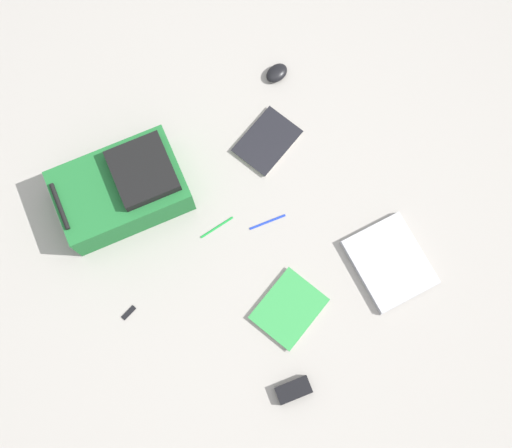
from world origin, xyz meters
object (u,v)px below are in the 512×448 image
(power_brick, at_px, (293,390))
(pen_black, at_px, (217,227))
(book_blue, at_px, (289,309))
(laptop, at_px, (390,262))
(book_comic, at_px, (267,141))
(computer_mouse, at_px, (277,73))
(backpack, at_px, (123,189))
(usb_stick, at_px, (129,313))
(pen_blue, at_px, (268,222))

(power_brick, relative_size, pen_black, 0.86)
(pen_black, bearing_deg, book_blue, -177.46)
(laptop, height_order, pen_black, laptop)
(book_comic, xyz_separation_m, computer_mouse, (0.20, -0.21, 0.01))
(backpack, distance_m, usb_stick, 0.45)
(pen_black, bearing_deg, pen_blue, -122.23)
(backpack, bearing_deg, pen_blue, -139.05)
(book_comic, xyz_separation_m, pen_blue, (-0.25, 0.20, -0.00))
(power_brick, height_order, pen_black, power_brick)
(power_brick, bearing_deg, book_blue, -36.12)
(computer_mouse, xyz_separation_m, usb_stick, (-0.40, 1.00, -0.02))
(book_blue, bearing_deg, book_comic, -31.77)
(book_comic, relative_size, pen_black, 1.90)
(laptop, distance_m, book_comic, 0.65)
(book_comic, xyz_separation_m, power_brick, (-0.78, 0.51, 0.01))
(book_comic, bearing_deg, usb_stick, 104.13)
(book_comic, distance_m, computer_mouse, 0.29)
(book_comic, bearing_deg, backpack, 74.16)
(book_blue, bearing_deg, backpack, 16.42)
(backpack, distance_m, pen_blue, 0.54)
(pen_black, bearing_deg, laptop, -140.51)
(computer_mouse, xyz_separation_m, power_brick, (-0.98, 0.71, -0.00))
(computer_mouse, distance_m, power_brick, 1.21)
(book_blue, height_order, pen_black, book_blue)
(backpack, relative_size, usb_stick, 8.78)
(book_comic, height_order, usb_stick, book_comic)
(backpack, xyz_separation_m, computer_mouse, (0.04, -0.75, -0.07))
(usb_stick, bearing_deg, power_brick, -153.09)
(book_comic, bearing_deg, pen_blue, 141.53)
(book_blue, bearing_deg, pen_black, 2.54)
(backpack, relative_size, book_blue, 1.89)
(computer_mouse, bearing_deg, backpack, 88.47)
(backpack, height_order, pen_black, backpack)
(power_brick, distance_m, pen_black, 0.65)
(book_blue, distance_m, computer_mouse, 0.93)
(backpack, distance_m, power_brick, 0.94)
(backpack, xyz_separation_m, power_brick, (-0.93, -0.04, -0.08))
(book_blue, distance_m, pen_black, 0.40)
(book_blue, relative_size, usb_stick, 4.65)
(laptop, distance_m, pen_blue, 0.47)
(backpack, height_order, power_brick, backpack)
(book_blue, relative_size, power_brick, 2.26)
(backpack, relative_size, pen_black, 3.66)
(computer_mouse, relative_size, usb_stick, 1.61)
(book_blue, bearing_deg, laptop, -103.96)
(book_blue, distance_m, power_brick, 0.28)
(laptop, distance_m, power_brick, 0.58)
(computer_mouse, relative_size, pen_black, 0.67)
(laptop, relative_size, pen_blue, 2.40)
(book_blue, height_order, book_comic, book_blue)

